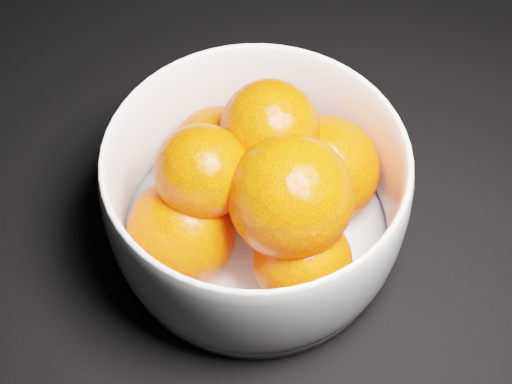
{
  "coord_description": "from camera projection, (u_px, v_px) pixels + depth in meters",
  "views": [
    {
      "loc": [
        -0.23,
        -0.07,
        0.51
      ],
      "look_at": [
        -0.25,
        0.25,
        0.06
      ],
      "focal_mm": 50.0,
      "sensor_mm": 36.0,
      "label": 1
    }
  ],
  "objects": [
    {
      "name": "bowl",
      "position": [
        256.0,
        196.0,
        0.55
      ],
      "size": [
        0.23,
        0.23,
        0.11
      ],
      "rotation": [
        0.0,
        0.0,
        -0.09
      ],
      "color": "white",
      "rests_on": "ground"
    },
    {
      "name": "orange_pile",
      "position": [
        261.0,
        187.0,
        0.54
      ],
      "size": [
        0.19,
        0.17,
        0.14
      ],
      "color": "#FF4202",
      "rests_on": "bowl"
    }
  ]
}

